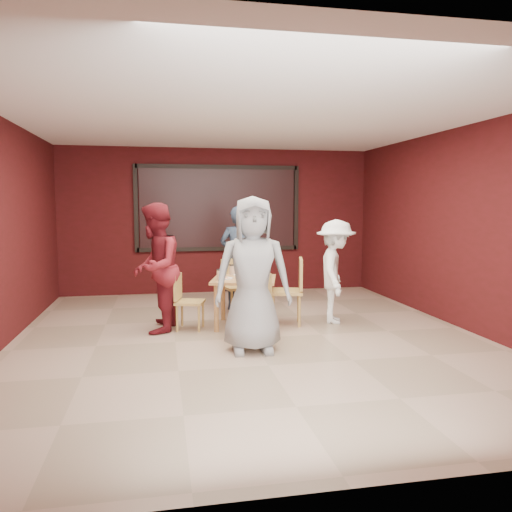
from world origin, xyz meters
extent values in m
plane|color=tan|center=(0.00, 0.00, 0.00)|extent=(7.00, 7.00, 0.00)
cube|color=black|center=(0.00, 3.45, 1.65)|extent=(3.00, 0.02, 1.50)
cube|color=#BD744D|center=(0.03, 0.65, 0.67)|extent=(1.06, 1.06, 0.04)
cylinder|color=#BD744D|center=(-0.22, 1.08, 0.33)|extent=(0.06, 0.06, 0.65)
cylinder|color=#BD744D|center=(0.46, 0.90, 0.33)|extent=(0.06, 0.06, 0.65)
cylinder|color=#BD744D|center=(-0.39, 0.40, 0.33)|extent=(0.06, 0.06, 0.65)
cylinder|color=#BD744D|center=(0.28, 0.23, 0.33)|extent=(0.06, 0.06, 0.65)
cylinder|color=white|center=(0.03, 0.38, 0.69)|extent=(0.22, 0.22, 0.01)
cone|color=#EF9654|center=(0.03, 0.38, 0.71)|extent=(0.20, 0.20, 0.02)
cylinder|color=beige|center=(0.15, 0.29, 0.76)|extent=(0.09, 0.09, 0.14)
cylinder|color=black|center=(0.15, 0.29, 0.83)|extent=(0.09, 0.09, 0.01)
cylinder|color=white|center=(0.03, 0.93, 0.69)|extent=(0.22, 0.22, 0.01)
cone|color=#EF9654|center=(0.03, 0.93, 0.71)|extent=(0.20, 0.20, 0.02)
cylinder|color=beige|center=(-0.09, 1.01, 0.76)|extent=(0.09, 0.09, 0.14)
cylinder|color=black|center=(-0.09, 1.01, 0.83)|extent=(0.09, 0.09, 0.01)
cylinder|color=white|center=(-0.24, 0.65, 0.69)|extent=(0.22, 0.22, 0.01)
cone|color=#EF9654|center=(-0.24, 0.65, 0.71)|extent=(0.20, 0.20, 0.02)
cylinder|color=beige|center=(-0.33, 0.53, 0.76)|extent=(0.09, 0.09, 0.14)
cylinder|color=black|center=(-0.33, 0.53, 0.83)|extent=(0.09, 0.09, 0.01)
cylinder|color=white|center=(0.31, 0.65, 0.69)|extent=(0.22, 0.22, 0.01)
cone|color=#EF9654|center=(0.31, 0.65, 0.71)|extent=(0.20, 0.20, 0.02)
cylinder|color=beige|center=(0.39, 0.77, 0.76)|extent=(0.09, 0.09, 0.14)
cylinder|color=black|center=(0.39, 0.77, 0.83)|extent=(0.09, 0.09, 0.01)
cylinder|color=white|center=(0.11, 0.62, 0.74)|extent=(0.06, 0.06, 0.10)
cylinder|color=white|center=(0.05, 0.58, 0.73)|extent=(0.05, 0.05, 0.08)
cylinder|color=#B9240D|center=(-0.04, 0.60, 0.76)|extent=(0.07, 0.07, 0.15)
cube|color=black|center=(-0.01, 0.71, 0.74)|extent=(0.13, 0.09, 0.11)
cube|color=tan|center=(0.00, -0.08, 0.43)|extent=(0.45, 0.45, 0.04)
cylinder|color=tan|center=(0.16, 0.10, 0.21)|extent=(0.04, 0.04, 0.41)
cylinder|color=tan|center=(-0.18, 0.08, 0.21)|extent=(0.04, 0.04, 0.41)
cylinder|color=tan|center=(0.18, -0.24, 0.21)|extent=(0.04, 0.04, 0.41)
cylinder|color=tan|center=(-0.16, -0.27, 0.21)|extent=(0.04, 0.04, 0.41)
cube|color=tan|center=(0.02, -0.27, 0.67)|extent=(0.42, 0.07, 0.40)
cube|color=tan|center=(0.06, 1.44, 0.43)|extent=(0.50, 0.50, 0.04)
cylinder|color=tan|center=(-0.06, 1.24, 0.20)|extent=(0.04, 0.04, 0.41)
cylinder|color=tan|center=(0.27, 1.32, 0.20)|extent=(0.04, 0.04, 0.41)
cylinder|color=tan|center=(-0.14, 1.57, 0.20)|extent=(0.04, 0.04, 0.41)
cylinder|color=tan|center=(0.19, 1.65, 0.20)|extent=(0.04, 0.04, 0.41)
cube|color=tan|center=(0.02, 1.63, 0.66)|extent=(0.41, 0.13, 0.40)
cube|color=tan|center=(-0.73, 0.61, 0.38)|extent=(0.46, 0.46, 0.04)
cylinder|color=tan|center=(-0.63, 0.42, 0.18)|extent=(0.03, 0.03, 0.36)
cylinder|color=tan|center=(-0.55, 0.71, 0.18)|extent=(0.03, 0.03, 0.36)
cylinder|color=tan|center=(-0.92, 0.50, 0.18)|extent=(0.03, 0.03, 0.36)
cylinder|color=tan|center=(-0.84, 0.80, 0.18)|extent=(0.03, 0.03, 0.36)
cube|color=tan|center=(-0.90, 0.65, 0.59)|extent=(0.13, 0.37, 0.35)
cube|color=tan|center=(0.65, 0.66, 0.47)|extent=(0.56, 0.56, 0.04)
cylinder|color=tan|center=(0.51, 0.89, 0.23)|extent=(0.04, 0.04, 0.45)
cylinder|color=tan|center=(0.42, 0.53, 0.23)|extent=(0.04, 0.04, 0.45)
cylinder|color=tan|center=(0.87, 0.80, 0.23)|extent=(0.04, 0.04, 0.45)
cylinder|color=tan|center=(0.78, 0.43, 0.23)|extent=(0.04, 0.04, 0.45)
cube|color=tan|center=(0.85, 0.61, 0.74)|extent=(0.15, 0.46, 0.44)
imported|color=gray|center=(-0.07, -0.57, 0.91)|extent=(0.94, 0.65, 1.83)
imported|color=#2A364B|center=(0.13, 1.78, 0.85)|extent=(0.72, 0.59, 1.71)
imported|color=maroon|center=(-1.19, 0.59, 0.87)|extent=(0.81, 0.96, 1.75)
imported|color=white|center=(1.38, 0.62, 0.75)|extent=(0.85, 1.10, 1.51)
camera|label=1|loc=(-1.12, -6.22, 1.74)|focal=35.00mm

